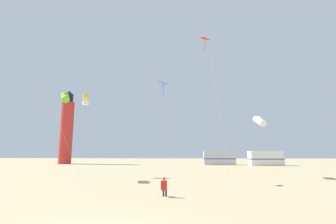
{
  "coord_description": "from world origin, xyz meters",
  "views": [
    {
      "loc": [
        2.81,
        -7.16,
        2.58
      ],
      "look_at": [
        1.82,
        10.31,
        5.44
      ],
      "focal_mm": 26.39,
      "sensor_mm": 36.0,
      "label": 1
    }
  ],
  "objects": [
    {
      "name": "kite_flyer_standing",
      "position": [
        1.74,
        7.77,
        0.61
      ],
      "size": [
        0.35,
        0.52,
        1.16
      ],
      "rotation": [
        0.0,
        0.0,
        3.07
      ],
      "color": "red",
      "rests_on": "ground"
    },
    {
      "name": "kite_tube_lime",
      "position": [
        -8.9,
        16.44,
        8.04
      ],
      "size": [
        3.31,
        3.63,
        8.74
      ],
      "color": "silver",
      "rests_on": "ground"
    },
    {
      "name": "kite_diamond_scarlet",
      "position": [
        5.05,
        14.23,
        12.26
      ],
      "size": [
        2.39,
        2.39,
        13.14
      ],
      "color": "silver",
      "rests_on": "ground"
    },
    {
      "name": "lighthouse_distant",
      "position": [
        -23.51,
        47.69,
        7.84
      ],
      "size": [
        2.8,
        2.8,
        16.8
      ],
      "color": "red",
      "rests_on": "ground"
    },
    {
      "name": "rv_van_silver",
      "position": [
        10.5,
        45.49,
        1.39
      ],
      "size": [
        6.45,
        2.35,
        2.8
      ],
      "rotation": [
        0.0,
        0.0,
        -0.0
      ],
      "color": "#B7BABF",
      "rests_on": "ground"
    },
    {
      "name": "kite_diamond_blue",
      "position": [
        1.15,
        14.79,
        8.57
      ],
      "size": [
        2.13,
        1.99,
        9.13
      ],
      "color": "silver",
      "rests_on": "ground"
    },
    {
      "name": "kite_box_gold",
      "position": [
        -8.1,
        19.75,
        8.46
      ],
      "size": [
        2.22,
        2.22,
        9.05
      ],
      "color": "silver",
      "rests_on": "ground"
    },
    {
      "name": "kite_tube_white",
      "position": [
        11.27,
        20.03,
        5.96
      ],
      "size": [
        2.62,
        2.61,
        6.66
      ],
      "color": "silver",
      "rests_on": "ground"
    },
    {
      "name": "rv_van_white",
      "position": [
        19.19,
        43.08,
        1.39
      ],
      "size": [
        6.6,
        2.82,
        2.8
      ],
      "rotation": [
        0.0,
        0.0,
        0.08
      ],
      "color": "white",
      "rests_on": "ground"
    }
  ]
}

